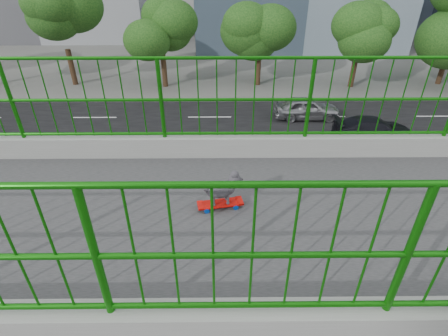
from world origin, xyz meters
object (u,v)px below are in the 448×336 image
at_px(car_2, 158,154).
at_px(car_7, 121,156).
at_px(poodle, 222,188).
at_px(car_3, 373,129).
at_px(car_1, 187,193).
at_px(skateboard, 220,204).
at_px(car_5, 173,244).
at_px(car_0, 305,244).
at_px(car_4, 307,108).

bearing_deg(car_2, car_7, 90.00).
relative_size(poodle, car_3, 0.09).
xyz_separation_m(poodle, car_1, (-9.04, -1.53, -6.62)).
bearing_deg(skateboard, car_5, -173.81).
distance_m(car_0, car_7, 10.43).
bearing_deg(car_7, car_5, -151.53).
bearing_deg(car_2, skateboard, -165.01).
relative_size(poodle, car_2, 0.08).
bearing_deg(car_0, car_3, 147.24).
relative_size(car_1, car_3, 0.83).
xyz_separation_m(car_3, car_5, (9.60, -10.94, -0.01)).
relative_size(car_2, car_5, 1.39).
bearing_deg(car_4, car_3, -133.98).
distance_m(car_2, car_5, 6.58).
bearing_deg(car_7, car_3, -77.48).
bearing_deg(car_4, car_2, 124.96).
bearing_deg(car_2, poodle, -164.90).
bearing_deg(car_3, car_0, 147.24).
distance_m(car_4, car_5, 14.90).
relative_size(car_5, car_7, 0.88).
distance_m(skateboard, car_2, 14.14).
bearing_deg(skateboard, poodle, 90.00).
xyz_separation_m(car_0, car_7, (-6.40, -8.24, 0.01)).
height_order(skateboard, car_7, skateboard).
bearing_deg(car_2, car_5, -166.59).
bearing_deg(car_3, car_1, 120.89).
bearing_deg(skateboard, car_0, 142.20).
distance_m(skateboard, car_4, 20.54).
height_order(car_1, car_2, car_2).
xyz_separation_m(car_0, car_4, (-12.80, 2.86, 0.08)).
bearing_deg(poodle, car_5, -173.59).
relative_size(poodle, car_0, 0.11).
bearing_deg(car_3, poodle, 149.29).
bearing_deg(car_7, car_2, -90.00).
relative_size(car_2, car_7, 1.22).
height_order(car_0, car_2, car_2).
bearing_deg(car_0, car_1, -125.29).
bearing_deg(car_1, car_4, 142.44).
bearing_deg(car_2, car_1, -151.02).
height_order(car_3, car_5, car_3).
bearing_deg(skateboard, car_2, -175.51).
bearing_deg(car_5, poodle, 16.91).
xyz_separation_m(car_2, car_5, (6.40, 1.53, -0.12)).
relative_size(car_1, car_2, 0.70).
distance_m(car_3, car_7, 14.77).
bearing_deg(car_7, car_4, -60.03).
height_order(car_1, car_7, car_7).
bearing_deg(car_4, car_1, 142.44).
xyz_separation_m(skateboard, car_0, (-5.84, 3.02, -6.39)).
height_order(poodle, car_4, poodle).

